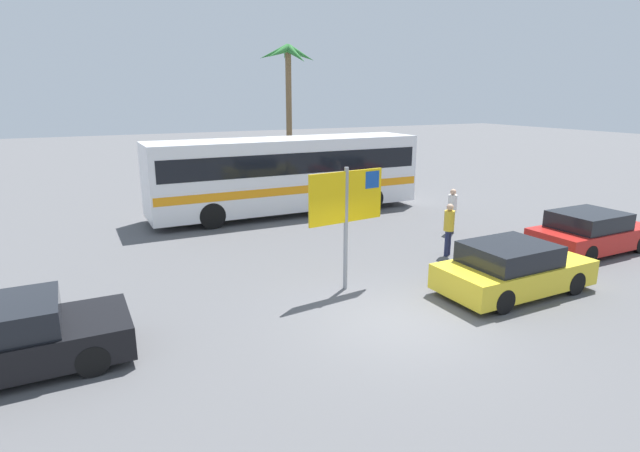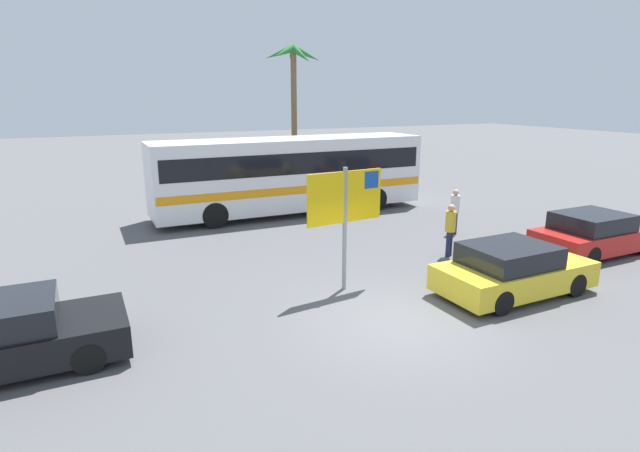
{
  "view_description": "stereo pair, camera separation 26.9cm",
  "coord_description": "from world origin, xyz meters",
  "px_view_note": "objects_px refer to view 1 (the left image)",
  "views": [
    {
      "loc": [
        -6.24,
        -8.5,
        4.94
      ],
      "look_at": [
        -0.04,
        3.97,
        1.3
      ],
      "focal_mm": 28.35,
      "sensor_mm": 36.0,
      "label": 1
    },
    {
      "loc": [
        -6.0,
        -8.62,
        4.94
      ],
      "look_at": [
        -0.04,
        3.97,
        1.3
      ],
      "focal_mm": 28.35,
      "sensor_mm": 36.0,
      "label": 2
    }
  ],
  "objects_px": {
    "car_yellow": "(513,269)",
    "pedestrian_crossing_lot": "(452,207)",
    "pedestrian_near_sign": "(449,225)",
    "car_red": "(590,232)",
    "car_black": "(10,339)",
    "bus_front_coach": "(287,172)",
    "ferry_sign": "(348,202)"
  },
  "relations": [
    {
      "from": "car_yellow",
      "to": "pedestrian_crossing_lot",
      "type": "relative_size",
      "value": 2.49
    },
    {
      "from": "car_red",
      "to": "car_black",
      "type": "bearing_deg",
      "value": 179.66
    },
    {
      "from": "car_red",
      "to": "pedestrian_near_sign",
      "type": "bearing_deg",
      "value": 157.79
    },
    {
      "from": "bus_front_coach",
      "to": "car_black",
      "type": "distance_m",
      "value": 13.51
    },
    {
      "from": "car_yellow",
      "to": "car_red",
      "type": "relative_size",
      "value": 1.0
    },
    {
      "from": "pedestrian_crossing_lot",
      "to": "pedestrian_near_sign",
      "type": "xyz_separation_m",
      "value": [
        -1.88,
        -2.04,
        0.02
      ]
    },
    {
      "from": "car_red",
      "to": "car_yellow",
      "type": "bearing_deg",
      "value": -164.64
    },
    {
      "from": "ferry_sign",
      "to": "pedestrian_crossing_lot",
      "type": "distance_m",
      "value": 6.96
    },
    {
      "from": "bus_front_coach",
      "to": "car_black",
      "type": "relative_size",
      "value": 2.88
    },
    {
      "from": "ferry_sign",
      "to": "car_black",
      "type": "relative_size",
      "value": 0.8
    },
    {
      "from": "car_red",
      "to": "ferry_sign",
      "type": "bearing_deg",
      "value": 174.53
    },
    {
      "from": "bus_front_coach",
      "to": "pedestrian_near_sign",
      "type": "bearing_deg",
      "value": -73.75
    },
    {
      "from": "car_yellow",
      "to": "car_red",
      "type": "distance_m",
      "value": 5.17
    },
    {
      "from": "ferry_sign",
      "to": "car_black",
      "type": "distance_m",
      "value": 7.73
    },
    {
      "from": "car_red",
      "to": "car_black",
      "type": "xyz_separation_m",
      "value": [
        -16.1,
        -0.16,
        -0.0
      ]
    },
    {
      "from": "car_yellow",
      "to": "car_red",
      "type": "height_order",
      "value": "same"
    },
    {
      "from": "car_yellow",
      "to": "pedestrian_near_sign",
      "type": "xyz_separation_m",
      "value": [
        0.58,
        3.16,
        0.34
      ]
    },
    {
      "from": "car_red",
      "to": "car_black",
      "type": "relative_size",
      "value": 1.03
    },
    {
      "from": "car_black",
      "to": "car_red",
      "type": "bearing_deg",
      "value": 0.21
    },
    {
      "from": "ferry_sign",
      "to": "pedestrian_near_sign",
      "type": "height_order",
      "value": "ferry_sign"
    },
    {
      "from": "car_yellow",
      "to": "car_black",
      "type": "bearing_deg",
      "value": 172.26
    },
    {
      "from": "ferry_sign",
      "to": "pedestrian_crossing_lot",
      "type": "height_order",
      "value": "ferry_sign"
    },
    {
      "from": "car_yellow",
      "to": "pedestrian_crossing_lot",
      "type": "bearing_deg",
      "value": 63.48
    },
    {
      "from": "bus_front_coach",
      "to": "pedestrian_crossing_lot",
      "type": "bearing_deg",
      "value": -53.91
    },
    {
      "from": "ferry_sign",
      "to": "car_yellow",
      "type": "distance_m",
      "value": 4.55
    },
    {
      "from": "ferry_sign",
      "to": "car_yellow",
      "type": "xyz_separation_m",
      "value": [
        3.64,
        -2.13,
        -1.69
      ]
    },
    {
      "from": "ferry_sign",
      "to": "car_black",
      "type": "height_order",
      "value": "ferry_sign"
    },
    {
      "from": "bus_front_coach",
      "to": "car_yellow",
      "type": "relative_size",
      "value": 2.81
    },
    {
      "from": "car_black",
      "to": "pedestrian_crossing_lot",
      "type": "height_order",
      "value": "pedestrian_crossing_lot"
    },
    {
      "from": "car_red",
      "to": "pedestrian_crossing_lot",
      "type": "bearing_deg",
      "value": 122.83
    },
    {
      "from": "car_yellow",
      "to": "pedestrian_crossing_lot",
      "type": "distance_m",
      "value": 5.76
    },
    {
      "from": "pedestrian_near_sign",
      "to": "car_red",
      "type": "bearing_deg",
      "value": -138.71
    }
  ]
}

